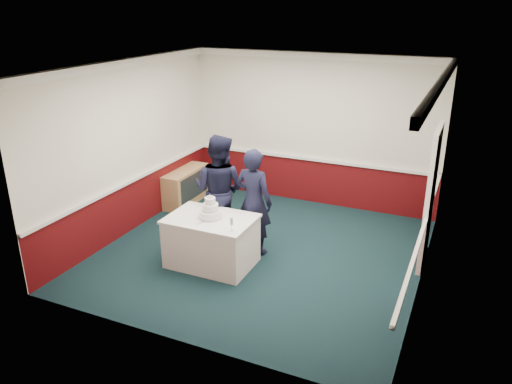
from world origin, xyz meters
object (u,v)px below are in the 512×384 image
at_px(wedding_cake, 210,211).
at_px(cake_knife, 202,222).
at_px(sideboard, 186,186).
at_px(person_woman, 254,202).
at_px(champagne_flute, 232,222).
at_px(person_man, 219,190).
at_px(cake_table, 211,241).

xyz_separation_m(wedding_cake, cake_knife, (-0.03, -0.20, -0.11)).
xyz_separation_m(sideboard, person_woman, (2.14, -1.38, 0.53)).
relative_size(champagne_flute, person_man, 0.11).
bearing_deg(champagne_flute, cake_table, 150.75).
bearing_deg(cake_knife, cake_table, 100.58).
height_order(champagne_flute, person_woman, person_woman).
height_order(sideboard, champagne_flute, champagne_flute).
bearing_deg(sideboard, wedding_cake, -49.92).
bearing_deg(cake_table, cake_knife, -98.53).
distance_m(wedding_cake, champagne_flute, 0.57).
distance_m(cake_table, wedding_cake, 0.50).
xyz_separation_m(sideboard, wedding_cake, (1.72, -2.04, 0.55)).
relative_size(sideboard, wedding_cake, 3.30).
xyz_separation_m(cake_table, champagne_flute, (0.50, -0.28, 0.53)).
height_order(cake_table, wedding_cake, wedding_cake).
xyz_separation_m(cake_table, wedding_cake, (-0.00, 0.00, 0.50)).
xyz_separation_m(wedding_cake, person_man, (-0.25, 0.75, 0.05)).
bearing_deg(cake_table, wedding_cake, 90.00).
relative_size(sideboard, person_man, 0.63).
bearing_deg(person_woman, sideboard, -26.65).
bearing_deg(wedding_cake, sideboard, 130.08).
bearing_deg(person_woman, cake_knife, 68.56).
distance_m(cake_table, person_woman, 0.92).
height_order(sideboard, cake_knife, cake_knife).
relative_size(cake_table, champagne_flute, 6.44).
bearing_deg(cake_knife, person_woman, 81.47).
xyz_separation_m(champagne_flute, person_woman, (-0.08, 0.94, -0.05)).
bearing_deg(cake_knife, sideboard, 146.09).
relative_size(wedding_cake, person_woman, 0.21).
bearing_deg(cake_knife, champagne_flute, 10.52).
height_order(cake_table, cake_knife, cake_knife).
bearing_deg(person_man, cake_table, 107.76).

